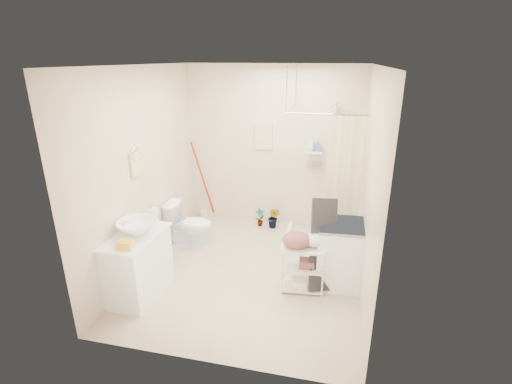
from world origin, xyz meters
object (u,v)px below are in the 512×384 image
washing_machine (339,254)px  laundry_rack (303,264)px  toilet (190,224)px  vanity (139,265)px

washing_machine → laundry_rack: washing_machine is taller
toilet → laundry_rack: laundry_rack is taller
washing_machine → laundry_rack: bearing=-152.0°
vanity → toilet: 1.28m
vanity → toilet: vanity is taller
vanity → laundry_rack: bearing=16.7°
toilet → washing_machine: size_ratio=0.85×
laundry_rack → washing_machine: bearing=25.8°
vanity → washing_machine: 2.42m
vanity → toilet: (0.12, 1.27, -0.04)m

